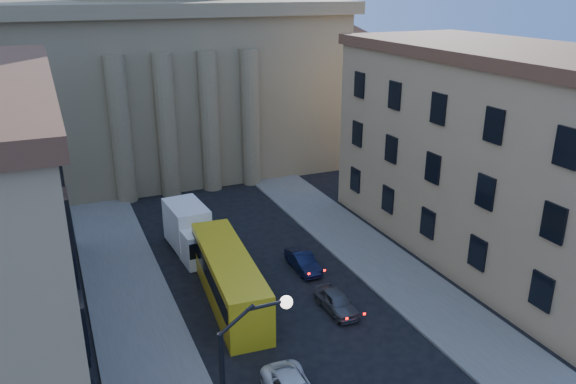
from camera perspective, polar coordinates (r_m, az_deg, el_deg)
sidewalk_left at (r=31.01m, az=-13.74°, el=-16.70°), size 5.00×60.00×0.15m
sidewalk_right at (r=36.80m, az=13.66°, el=-10.29°), size 5.00×60.00×0.15m
church at (r=63.68m, az=-13.20°, el=13.85°), size 68.02×28.76×36.60m
building_right at (r=42.02m, az=20.62°, el=3.76°), size 11.60×26.60×14.70m
car_right_far at (r=34.36m, az=4.95°, el=-11.03°), size 1.57×3.72×1.25m
car_right_distant at (r=38.80m, az=1.53°, el=-7.07°), size 1.32×3.75×1.23m
city_bus at (r=34.92m, az=-6.04°, el=-8.53°), size 3.38×11.24×3.12m
box_truck at (r=41.51m, az=-9.85°, el=-3.97°), size 2.83×6.31×3.38m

